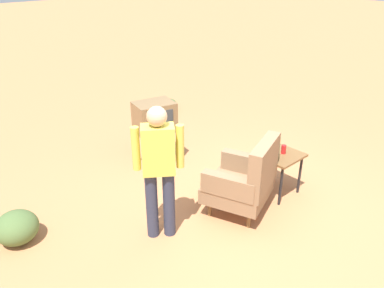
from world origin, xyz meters
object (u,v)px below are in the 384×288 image
object	(u,v)px
bottle_wine_green	(277,148)
soda_can_red	(284,149)
side_table	(279,159)
armchair	(245,180)
flower_vase	(268,146)
tv_on_stand	(155,118)
person_standing	(159,166)

from	to	relation	value
bottle_wine_green	soda_can_red	size ratio (longest dim) A/B	2.62
side_table	soda_can_red	xyz separation A→B (m)	(-0.05, 0.03, 0.15)
armchair	flower_vase	bearing A→B (deg)	-170.88
side_table	flower_vase	size ratio (longest dim) A/B	2.31
tv_on_stand	armchair	bearing A→B (deg)	89.58
side_table	person_standing	world-z (taller)	person_standing
person_standing	flower_vase	size ratio (longest dim) A/B	6.19
armchair	soda_can_red	xyz separation A→B (m)	(-0.76, 0.02, 0.18)
tv_on_stand	flower_vase	world-z (taller)	tv_on_stand
armchair	flower_vase	size ratio (longest dim) A/B	4.00
armchair	side_table	bearing A→B (deg)	-179.00
soda_can_red	tv_on_stand	bearing A→B (deg)	-68.39
soda_can_red	side_table	bearing A→B (deg)	-30.00
bottle_wine_green	side_table	bearing A→B (deg)	-159.84
side_table	bottle_wine_green	distance (m)	0.30
bottle_wine_green	tv_on_stand	bearing A→B (deg)	-74.39
side_table	armchair	bearing A→B (deg)	1.00
tv_on_stand	flower_vase	xyz separation A→B (m)	(-0.53, 1.79, -0.02)
bottle_wine_green	soda_can_red	distance (m)	0.24
flower_vase	side_table	bearing A→B (deg)	156.74
soda_can_red	person_standing	bearing A→B (deg)	-12.22
soda_can_red	flower_vase	bearing A→B (deg)	-24.82
tv_on_stand	person_standing	bearing A→B (deg)	54.15
side_table	tv_on_stand	distance (m)	2.01
armchair	tv_on_stand	xyz separation A→B (m)	(-0.01, -1.88, 0.28)
armchair	soda_can_red	world-z (taller)	armchair
bottle_wine_green	armchair	bearing A→B (deg)	-4.91
side_table	tv_on_stand	xyz separation A→B (m)	(0.70, -1.87, 0.26)
bottle_wine_green	flower_vase	world-z (taller)	bottle_wine_green
side_table	person_standing	size ratio (longest dim) A/B	0.37
flower_vase	soda_can_red	bearing A→B (deg)	155.18
armchair	bottle_wine_green	world-z (taller)	armchair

